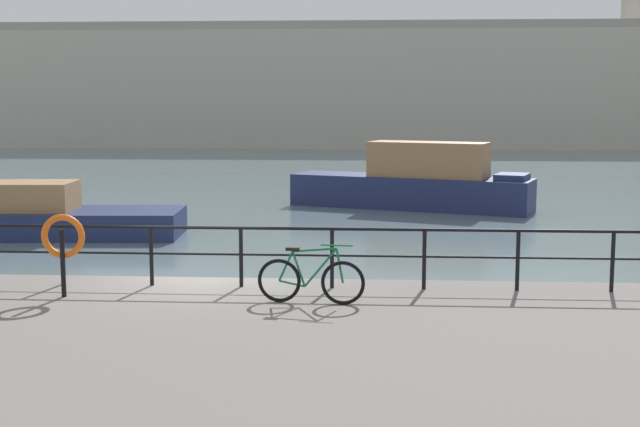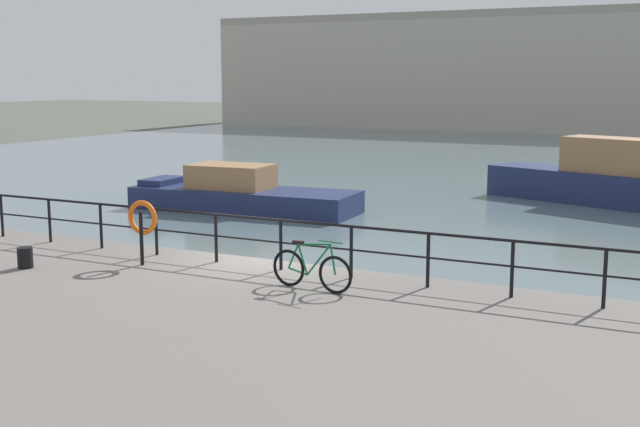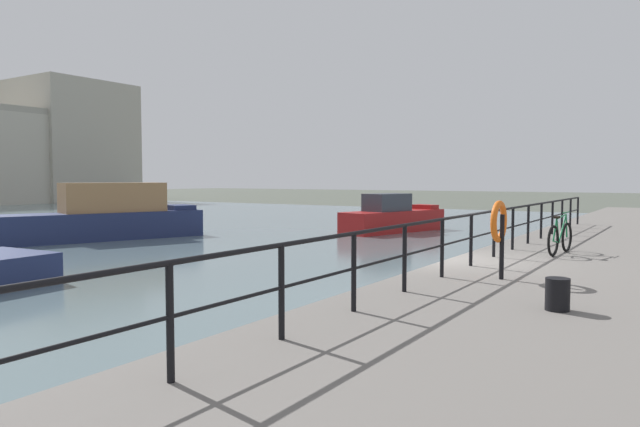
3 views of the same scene
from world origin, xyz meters
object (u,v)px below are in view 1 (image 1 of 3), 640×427
Objects in this scene: moored_blue_motorboat at (416,183)px; parked_bicycle at (311,280)px; harbor_building at (416,85)px; life_ring_stand at (63,239)px; moored_white_yacht at (39,217)px.

moored_blue_motorboat reaches higher than parked_bicycle.
harbor_building is 8.01× the size of moored_blue_motorboat.
moored_blue_motorboat is at bearing -92.62° from harbor_building.
life_ring_stand is at bearing -89.01° from moored_blue_motorboat.
parked_bicycle is 4.23m from life_ring_stand.
moored_white_yacht is 0.91× the size of moored_blue_motorboat.
moored_white_yacht is at bearing 133.01° from parked_bicycle.
harbor_building reaches higher than life_ring_stand.
life_ring_stand is (-4.18, 0.26, 0.59)m from parked_bicycle.
life_ring_stand is at bearing -97.79° from harbor_building.
harbor_building reaches higher than moored_blue_motorboat.
moored_blue_motorboat is 7.03× the size of life_ring_stand.
life_ring_stand is at bearing 109.88° from moored_white_yacht.
harbor_building is 44.56× the size of parked_bicycle.
harbor_building is 45.07m from moored_blue_motorboat.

